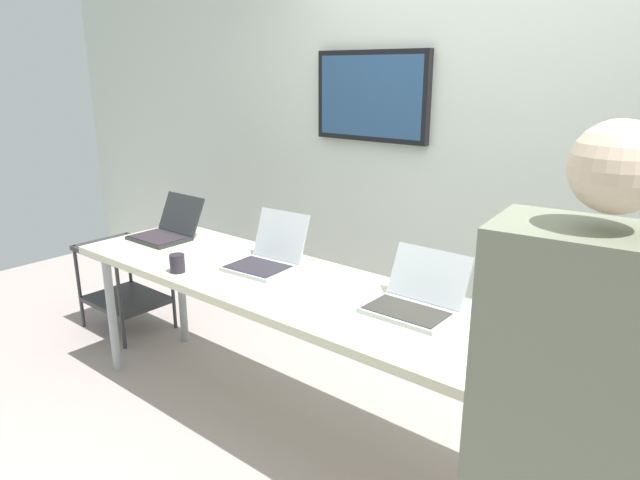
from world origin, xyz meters
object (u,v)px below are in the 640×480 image
object	(u,v)px
laptop_station_0	(167,229)
laptop_station_3	(625,357)
workbench	(360,314)
person	(580,418)
laptop_station_2	(416,298)
storage_cart	(124,274)
laptop_station_1	(268,255)
coffee_mug	(177,263)

from	to	relation	value
laptop_station_0	laptop_station_3	size ratio (longest dim) A/B	0.93
workbench	person	bearing A→B (deg)	-30.76
laptop_station_2	storage_cart	world-z (taller)	laptop_station_2
person	laptop_station_3	bearing A→B (deg)	93.37
laptop_station_3	laptop_station_2	bearing A→B (deg)	178.39
workbench	laptop_station_1	distance (m)	0.66
workbench	laptop_station_1	size ratio (longest dim) A/B	9.12
person	coffee_mug	world-z (taller)	person
workbench	laptop_station_0	bearing A→B (deg)	176.87
coffee_mug	person	bearing A→B (deg)	-10.68
laptop_station_1	laptop_station_0	bearing A→B (deg)	-179.13
storage_cart	person	bearing A→B (deg)	-13.55
laptop_station_0	laptop_station_2	bearing A→B (deg)	0.52
workbench	laptop_station_2	bearing A→B (deg)	24.08
coffee_mug	storage_cart	world-z (taller)	coffee_mug
workbench	laptop_station_2	distance (m)	0.25
laptop_station_3	laptop_station_0	bearing A→B (deg)	179.84
laptop_station_2	coffee_mug	bearing A→B (deg)	-163.12
laptop_station_3	person	world-z (taller)	person
coffee_mug	storage_cart	bearing A→B (deg)	161.71
workbench	laptop_station_3	distance (m)	1.01
workbench	laptop_station_1	world-z (taller)	laptop_station_1
laptop_station_2	storage_cart	xyz separation A→B (m)	(-2.29, 0.04, -0.44)
storage_cart	laptop_station_2	bearing A→B (deg)	-0.90
person	storage_cart	xyz separation A→B (m)	(-3.12, 0.75, -0.60)
laptop_station_2	person	world-z (taller)	person
coffee_mug	laptop_station_0	bearing A→B (deg)	148.38
laptop_station_0	storage_cart	bearing A→B (deg)	175.26
workbench	storage_cart	world-z (taller)	workbench
laptop_station_2	laptop_station_1	bearing A→B (deg)	-179.82
coffee_mug	storage_cart	size ratio (longest dim) A/B	0.15
laptop_station_0	laptop_station_3	world-z (taller)	laptop_station_3
laptop_station_0	laptop_station_2	size ratio (longest dim) A/B	0.98
person	coffee_mug	xyz separation A→B (m)	(-1.97, 0.37, -0.17)
laptop_station_0	coffee_mug	bearing A→B (deg)	-31.62
laptop_station_0	person	xyz separation A→B (m)	(2.50, -0.70, 0.16)
person	storage_cart	world-z (taller)	person
laptop_station_2	laptop_station_3	world-z (taller)	laptop_station_3
laptop_station_0	storage_cart	distance (m)	0.76
laptop_station_2	person	xyz separation A→B (m)	(0.83, -0.72, 0.16)
workbench	coffee_mug	bearing A→B (deg)	-164.87
person	coffee_mug	distance (m)	2.01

